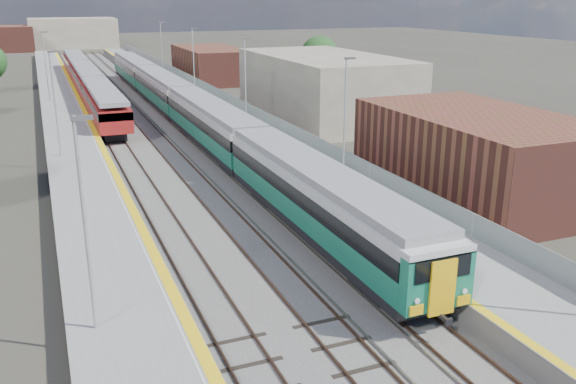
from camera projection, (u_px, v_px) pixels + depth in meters
ground at (160, 120)px, 62.28m from camera, size 320.00×320.00×0.00m
ballast_bed at (134, 117)px, 63.67m from camera, size 10.50×155.00×0.06m
tracks at (138, 113)px, 65.34m from camera, size 8.96×160.00×0.17m
platform_right at (204, 107)px, 66.20m from camera, size 4.70×155.00×8.52m
platform_left at (65, 117)px, 61.08m from camera, size 4.30×155.00×8.52m
green_train at (184, 104)px, 58.05m from camera, size 2.95×82.18×3.25m
red_train at (87, 80)px, 75.74m from camera, size 2.83×57.40×3.57m
tree_d at (319, 55)px, 83.24m from camera, size 5.15×5.15×6.98m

